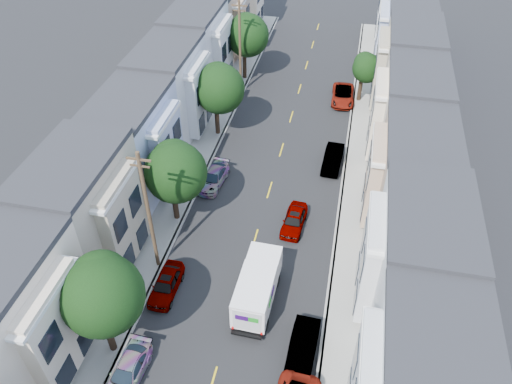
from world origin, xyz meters
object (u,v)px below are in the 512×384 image
(tree_d, at_px, (218,89))
(parked_left_b, at_px, (128,372))
(parked_left_c, at_px, (166,284))
(utility_pole_far, at_px, (240,48))
(lead_sedan, at_px, (294,220))
(parked_right_c, at_px, (333,159))
(tree_e, at_px, (247,36))
(tree_far_r, at_px, (366,69))
(parked_right_d, at_px, (343,95))
(tree_b, at_px, (101,296))
(fedex_truck, at_px, (257,287))
(parked_left_d, at_px, (214,178))
(parked_right_b, at_px, (302,350))
(utility_pole_near, at_px, (149,213))
(tree_c, at_px, (174,173))

(tree_d, relative_size, parked_left_b, 1.76)
(tree_d, distance_m, parked_left_c, 19.98)
(utility_pole_far, xyz_separation_m, lead_sedan, (8.99, -19.97, -4.47))
(parked_left_c, bearing_deg, parked_right_c, 59.78)
(tree_e, relative_size, utility_pole_far, 0.76)
(parked_right_c, bearing_deg, tree_e, 130.48)
(lead_sedan, distance_m, parked_left_c, 11.11)
(tree_far_r, xyz_separation_m, parked_right_d, (-1.99, -0.47, -3.13))
(tree_b, height_order, lead_sedan, tree_b)
(parked_left_c, bearing_deg, fedex_truck, 3.89)
(fedex_truck, bearing_deg, utility_pole_far, 106.76)
(utility_pole_far, relative_size, fedex_truck, 1.71)
(parked_right_d, bearing_deg, parked_right_c, -92.56)
(parked_left_d, distance_m, parked_right_c, 10.89)
(parked_left_d, bearing_deg, parked_right_b, -51.51)
(tree_e, bearing_deg, tree_b, -90.00)
(lead_sedan, xyz_separation_m, parked_right_b, (2.21, -11.19, 0.07))
(tree_b, relative_size, parked_right_b, 1.73)
(tree_far_r, relative_size, fedex_truck, 0.92)
(utility_pole_near, height_order, fedex_truck, utility_pole_near)
(parked_left_c, bearing_deg, lead_sedan, 47.06)
(parked_left_d, xyz_separation_m, parked_right_d, (9.80, 16.44, 0.06))
(tree_c, relative_size, tree_d, 0.96)
(fedex_truck, relative_size, parked_left_d, 1.38)
(parked_left_b, height_order, parked_right_b, parked_right_b)
(tree_d, height_order, lead_sedan, tree_d)
(tree_e, relative_size, parked_right_b, 1.68)
(tree_far_r, distance_m, parked_left_c, 31.31)
(tree_d, bearing_deg, utility_pole_near, -89.99)
(parked_left_b, bearing_deg, tree_e, 94.48)
(utility_pole_far, height_order, fedex_truck, utility_pole_far)
(utility_pole_far, bearing_deg, parked_left_b, -87.69)
(parked_right_b, bearing_deg, fedex_truck, 137.61)
(parked_right_c, bearing_deg, tree_c, -136.45)
(lead_sedan, distance_m, parked_left_b, 16.56)
(tree_c, relative_size, parked_left_d, 1.68)
(tree_c, height_order, parked_left_b, tree_c)
(tree_d, bearing_deg, tree_b, -90.00)
(parked_left_c, bearing_deg, tree_b, -105.49)
(tree_b, bearing_deg, tree_d, 90.00)
(tree_b, bearing_deg, parked_left_d, 85.26)
(parked_right_d, bearing_deg, tree_e, 162.98)
(tree_b, bearing_deg, parked_right_b, 9.65)
(parked_left_c, relative_size, parked_right_c, 0.97)
(fedex_truck, relative_size, parked_right_c, 1.33)
(tree_e, height_order, parked_right_c, tree_e)
(utility_pole_far, distance_m, parked_left_b, 35.00)
(fedex_truck, bearing_deg, parked_left_b, -130.65)
(tree_d, distance_m, tree_far_r, 16.24)
(parked_right_d, bearing_deg, utility_pole_near, -115.62)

